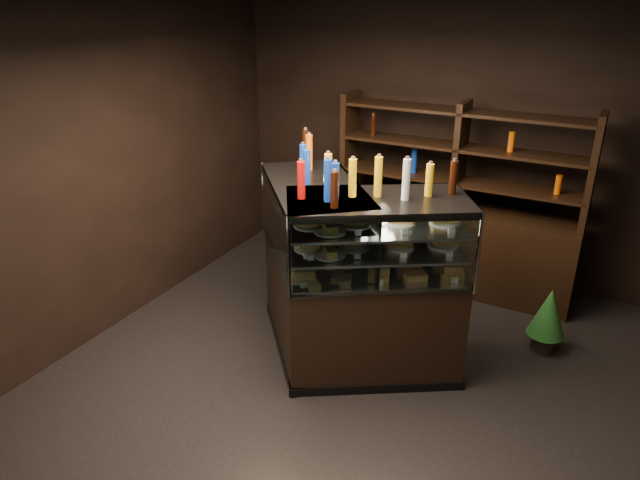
# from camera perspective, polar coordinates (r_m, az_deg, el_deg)

# --- Properties ---
(ground) EXTENTS (5.00, 5.00, 0.00)m
(ground) POSITION_cam_1_polar(r_m,az_deg,el_deg) (4.83, 4.01, -14.34)
(ground) COLOR black
(ground) RESTS_ON ground
(room_shell) EXTENTS (5.02, 5.02, 3.01)m
(room_shell) POSITION_cam_1_polar(r_m,az_deg,el_deg) (3.95, 4.80, 8.48)
(room_shell) COLOR black
(room_shell) RESTS_ON ground
(display_case) EXTENTS (2.11, 1.55, 1.55)m
(display_case) POSITION_cam_1_polar(r_m,az_deg,el_deg) (4.90, 2.34, -6.49)
(display_case) COLOR black
(display_case) RESTS_ON ground
(food_display) EXTENTS (1.70, 1.09, 0.47)m
(food_display) POSITION_cam_1_polar(r_m,az_deg,el_deg) (4.60, 2.44, 0.64)
(food_display) COLOR gold
(food_display) RESTS_ON display_case
(bottles_top) EXTENTS (1.52, 0.95, 0.30)m
(bottles_top) POSITION_cam_1_polar(r_m,az_deg,el_deg) (4.43, 2.61, 6.70)
(bottles_top) COLOR #0F38B2
(bottles_top) RESTS_ON display_case
(potted_conifer) EXTENTS (0.32, 0.32, 0.69)m
(potted_conifer) POSITION_cam_1_polar(r_m,az_deg,el_deg) (5.42, 21.92, -6.61)
(potted_conifer) COLOR black
(potted_conifer) RESTS_ON ground
(back_shelving) EXTENTS (2.52, 0.50, 2.00)m
(back_shelving) POSITION_cam_1_polar(r_m,az_deg,el_deg) (6.20, 13.06, 0.52)
(back_shelving) COLOR black
(back_shelving) RESTS_ON ground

